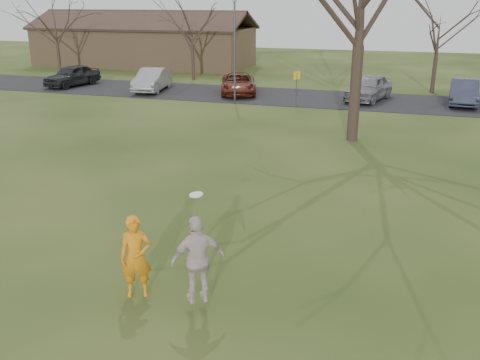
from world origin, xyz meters
name	(u,v)px	position (x,y,z in m)	size (l,w,h in m)	color
ground	(184,307)	(0.00, 0.00, 0.00)	(120.00, 120.00, 0.00)	#1E380F
parking_strip	(336,99)	(0.00, 25.00, 0.02)	(62.00, 6.50, 0.04)	black
player_defender	(136,257)	(-1.15, 0.15, 0.92)	(0.67, 0.44, 1.85)	orange
car_0	(72,75)	(-19.21, 24.68, 0.80)	(1.81, 4.49, 1.53)	black
car_1	(152,80)	(-12.63, 24.44, 0.81)	(1.63, 4.68, 1.54)	#97969B
car_2	(238,84)	(-6.55, 25.05, 0.72)	(2.24, 4.86, 1.35)	#5C2215
car_4	(369,88)	(2.02, 25.19, 0.84)	(1.88, 4.67, 1.59)	gray
car_5	(464,92)	(7.62, 25.47, 0.78)	(1.57, 4.52, 1.49)	#313649
catching_play	(198,260)	(0.34, -0.01, 1.16)	(1.17, 1.01, 2.41)	beige
building	(144,45)	(-20.00, 38.00, 1.93)	(20.60, 8.50, 5.14)	#8C6D4C
lamp_post	(235,36)	(-6.00, 22.50, 3.97)	(0.34, 0.34, 6.27)	#47474C
sign_yellow	(297,82)	(-2.00, 22.00, 1.45)	(0.35, 0.35, 2.08)	#47474C
small_tree_row	(413,33)	(4.38, 30.06, 3.89)	(55.00, 5.90, 8.50)	#352821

